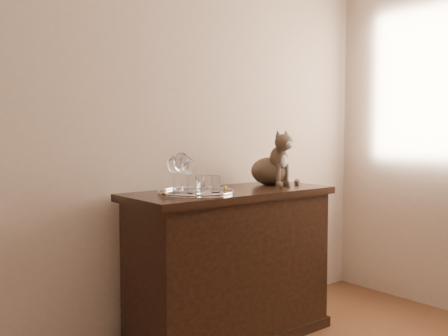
# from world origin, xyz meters

# --- Properties ---
(wall_back) EXTENTS (4.00, 0.10, 2.70)m
(wall_back) POSITION_xyz_m (0.00, 2.25, 1.35)
(wall_back) COLOR #BDA28E
(wall_back) RESTS_ON ground
(sideboard) EXTENTS (1.20, 0.50, 0.85)m
(sideboard) POSITION_xyz_m (0.60, 1.94, 0.42)
(sideboard) COLOR black
(sideboard) RESTS_ON ground
(tray) EXTENTS (0.40, 0.40, 0.01)m
(tray) POSITION_xyz_m (0.34, 1.91, 0.85)
(tray) COLOR silver
(tray) RESTS_ON sideboard
(wine_glass_a) EXTENTS (0.07, 0.07, 0.19)m
(wine_glass_a) POSITION_xyz_m (0.24, 1.96, 0.96)
(wine_glass_a) COLOR white
(wine_glass_a) RESTS_ON tray
(wine_glass_b) EXTENTS (0.07, 0.07, 0.18)m
(wine_glass_b) POSITION_xyz_m (0.34, 1.98, 0.95)
(wine_glass_b) COLOR white
(wine_glass_b) RESTS_ON tray
(wine_glass_c) EXTENTS (0.08, 0.08, 0.21)m
(wine_glass_c) POSITION_xyz_m (0.23, 1.88, 0.96)
(wine_glass_c) COLOR silver
(wine_glass_c) RESTS_ON tray
(wine_glass_d) EXTENTS (0.07, 0.07, 0.18)m
(wine_glass_d) POSITION_xyz_m (0.29, 1.90, 0.95)
(wine_glass_d) COLOR silver
(wine_glass_d) RESTS_ON tray
(tumbler_a) EXTENTS (0.08, 0.08, 0.09)m
(tumbler_a) POSITION_xyz_m (0.41, 1.86, 0.90)
(tumbler_a) COLOR silver
(tumbler_a) RESTS_ON tray
(tumbler_b) EXTENTS (0.08, 0.08, 0.10)m
(tumbler_b) POSITION_xyz_m (0.32, 1.81, 0.91)
(tumbler_b) COLOR white
(tumbler_b) RESTS_ON tray
(tumbler_c) EXTENTS (0.07, 0.07, 0.08)m
(tumbler_c) POSITION_xyz_m (0.45, 1.94, 0.90)
(tumbler_c) COLOR white
(tumbler_c) RESTS_ON tray
(cat) EXTENTS (0.36, 0.34, 0.34)m
(cat) POSITION_xyz_m (0.97, 2.01, 1.02)
(cat) COLOR #4E3F2F
(cat) RESTS_ON sideboard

